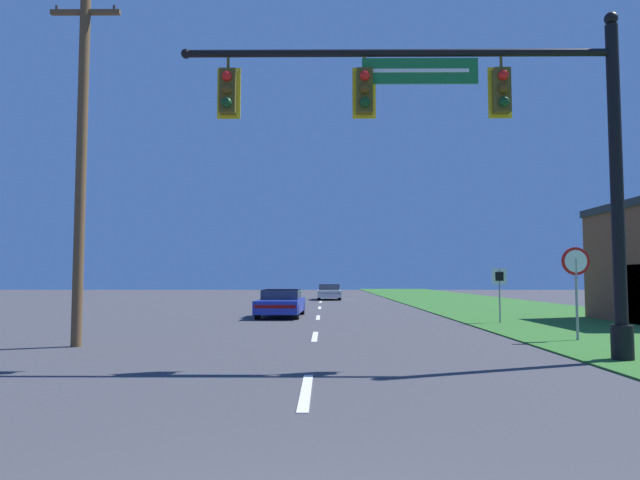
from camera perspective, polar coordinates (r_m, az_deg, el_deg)
name	(u,v)px	position (r m, az deg, el deg)	size (l,w,h in m)	color
grass_verge_right	(504,308)	(34.31, 17.89, -6.46)	(10.00, 110.00, 0.04)	#2D6626
road_center_line	(318,318)	(24.77, -0.20, -7.76)	(0.16, 34.80, 0.01)	silver
signal_mast	(491,141)	(12.69, 16.76, 9.48)	(9.41, 0.47, 7.33)	black
car_ahead	(281,303)	(25.37, -3.89, -6.30)	(1.98, 4.71, 1.19)	black
far_car	(329,292)	(45.16, 0.92, -5.22)	(1.82, 4.48, 1.19)	black
stop_sign	(576,272)	(16.97, 24.22, -2.96)	(0.76, 0.07, 2.50)	gray
route_sign_post	(499,283)	(22.53, 17.50, -4.10)	(0.55, 0.06, 2.03)	gray
utility_pole_near	(81,153)	(15.90, -22.75, 8.07)	(1.80, 0.26, 9.49)	brown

